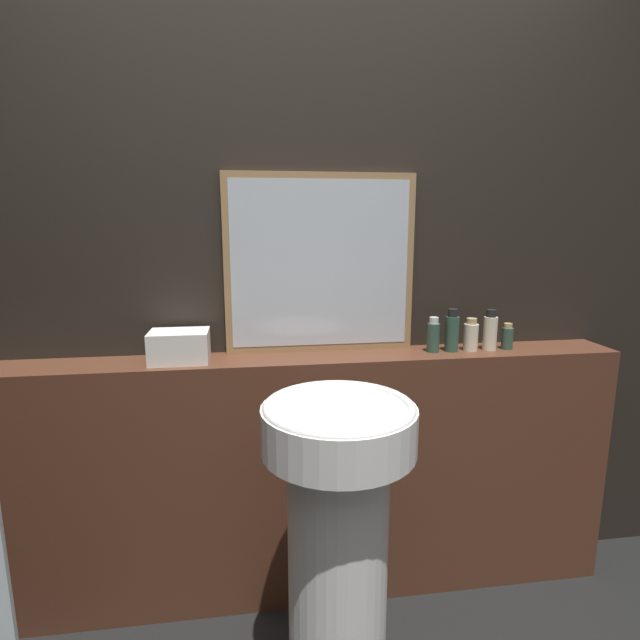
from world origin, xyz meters
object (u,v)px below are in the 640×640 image
(pedestal_sink, at_px, (338,536))
(shampoo_bottle, at_px, (433,336))
(body_wash_bottle, at_px, (490,331))
(towel_stack, at_px, (180,346))
(conditioner_bottle, at_px, (452,332))
(lotion_bottle, at_px, (471,336))
(mirror, at_px, (320,264))
(hand_soap_bottle, at_px, (507,337))

(pedestal_sink, bearing_deg, shampoo_bottle, 46.45)
(body_wash_bottle, bearing_deg, shampoo_bottle, -180.00)
(towel_stack, distance_m, conditioner_bottle, 1.00)
(lotion_bottle, bearing_deg, pedestal_sink, -141.76)
(towel_stack, xyz_separation_m, shampoo_bottle, (0.93, -0.00, 0.01))
(conditioner_bottle, distance_m, body_wash_bottle, 0.15)
(lotion_bottle, relative_size, body_wash_bottle, 0.80)
(pedestal_sink, height_order, shampoo_bottle, shampoo_bottle)
(mirror, relative_size, hand_soap_bottle, 7.00)
(pedestal_sink, xyz_separation_m, shampoo_bottle, (0.45, 0.47, 0.48))
(shampoo_bottle, relative_size, body_wash_bottle, 0.85)
(pedestal_sink, xyz_separation_m, towel_stack, (-0.48, 0.47, 0.47))
(shampoo_bottle, xyz_separation_m, lotion_bottle, (0.15, 0.00, -0.00))
(towel_stack, bearing_deg, pedestal_sink, -44.25)
(towel_stack, relative_size, hand_soap_bottle, 2.01)
(mirror, xyz_separation_m, shampoo_bottle, (0.42, -0.09, -0.27))
(hand_soap_bottle, bearing_deg, lotion_bottle, 180.00)
(mirror, bearing_deg, towel_stack, -170.39)
(conditioner_bottle, distance_m, hand_soap_bottle, 0.23)
(shampoo_bottle, xyz_separation_m, conditioner_bottle, (0.07, 0.00, 0.01))
(pedestal_sink, xyz_separation_m, body_wash_bottle, (0.67, 0.47, 0.49))
(shampoo_bottle, relative_size, lotion_bottle, 1.07)
(pedestal_sink, xyz_separation_m, lotion_bottle, (0.60, 0.47, 0.47))
(hand_soap_bottle, bearing_deg, pedestal_sink, -147.77)
(body_wash_bottle, bearing_deg, pedestal_sink, -145.10)
(towel_stack, distance_m, lotion_bottle, 1.08)
(towel_stack, height_order, body_wash_bottle, body_wash_bottle)
(pedestal_sink, distance_m, hand_soap_bottle, 1.00)
(shampoo_bottle, relative_size, hand_soap_bottle, 1.32)
(mirror, height_order, body_wash_bottle, mirror)
(lotion_bottle, height_order, body_wash_bottle, body_wash_bottle)
(shampoo_bottle, height_order, body_wash_bottle, body_wash_bottle)
(body_wash_bottle, bearing_deg, towel_stack, 180.00)
(mirror, bearing_deg, shampoo_bottle, -11.72)
(lotion_bottle, bearing_deg, mirror, 171.32)
(mirror, height_order, hand_soap_bottle, mirror)
(towel_stack, xyz_separation_m, lotion_bottle, (1.08, 0.00, 0.00))
(towel_stack, height_order, lotion_bottle, lotion_bottle)
(lotion_bottle, bearing_deg, shampoo_bottle, -180.00)
(shampoo_bottle, height_order, lotion_bottle, shampoo_bottle)
(pedestal_sink, height_order, hand_soap_bottle, hand_soap_bottle)
(pedestal_sink, height_order, mirror, mirror)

